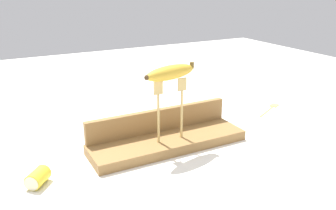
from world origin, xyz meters
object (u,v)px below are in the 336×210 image
banana_chunk_far (38,178)px  banana_chunk_near (203,116)px  fork_stand_center (170,104)px  fork_fallen_near (271,108)px  banana_raised_center (170,72)px

banana_chunk_far → banana_chunk_near: bearing=15.3°
fork_stand_center → banana_chunk_near: bearing=33.7°
fork_fallen_near → banana_chunk_near: 0.30m
banana_raised_center → fork_fallen_near: banana_raised_center is taller
banana_raised_center → fork_stand_center: bearing=12.9°
fork_stand_center → banana_chunk_near: fork_stand_center is taller
banana_chunk_near → banana_chunk_far: banana_chunk_near is taller
fork_fallen_near → banana_raised_center: bearing=-166.5°
banana_chunk_far → banana_raised_center: bearing=3.7°
fork_fallen_near → banana_chunk_near: banana_chunk_near is taller
banana_chunk_near → banana_chunk_far: 0.58m
fork_stand_center → fork_fallen_near: fork_stand_center is taller
fork_stand_center → fork_fallen_near: 0.52m
banana_chunk_far → fork_stand_center: bearing=3.7°
banana_raised_center → banana_chunk_far: size_ratio=2.51×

